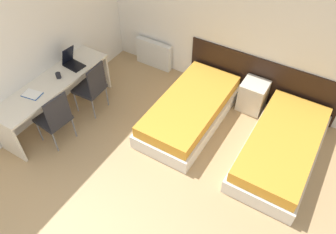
% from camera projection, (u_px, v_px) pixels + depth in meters
% --- Properties ---
extents(wall_back, '(5.30, 0.05, 2.70)m').
position_uv_depth(wall_back, '(223.00, 18.00, 5.28)').
color(wall_back, white).
rests_on(wall_back, ground_plane).
extents(wall_left, '(0.05, 4.73, 2.70)m').
position_uv_depth(wall_left, '(39.00, 34.00, 4.94)').
color(wall_left, white).
rests_on(wall_left, ground_plane).
extents(headboard_panel, '(2.63, 0.03, 0.87)m').
position_uv_depth(headboard_panel, '(260.00, 81.00, 5.60)').
color(headboard_panel, black).
rests_on(headboard_panel, ground_plane).
extents(bed_near_window, '(0.99, 2.04, 0.44)m').
position_uv_depth(bed_near_window, '(190.00, 110.00, 5.41)').
color(bed_near_window, silver).
rests_on(bed_near_window, ground_plane).
extents(bed_near_door, '(0.99, 2.04, 0.44)m').
position_uv_depth(bed_near_door, '(281.00, 148.00, 4.84)').
color(bed_near_door, silver).
rests_on(bed_near_door, ground_plane).
extents(nightstand, '(0.42, 0.41, 0.54)m').
position_uv_depth(nightstand, '(253.00, 96.00, 5.57)').
color(nightstand, beige).
rests_on(nightstand, ground_plane).
extents(radiator, '(0.75, 0.12, 0.55)m').
position_uv_depth(radiator, '(154.00, 54.00, 6.44)').
color(radiator, silver).
rests_on(radiator, ground_plane).
extents(desk, '(0.57, 2.05, 0.73)m').
position_uv_depth(desk, '(54.00, 89.00, 5.22)').
color(desk, beige).
rests_on(desk, ground_plane).
extents(chair_near_laptop, '(0.45, 0.45, 0.96)m').
position_uv_depth(chair_near_laptop, '(92.00, 86.00, 5.36)').
color(chair_near_laptop, '#232328').
rests_on(chair_near_laptop, ground_plane).
extents(chair_near_notebook, '(0.47, 0.47, 0.96)m').
position_uv_depth(chair_near_notebook, '(55.00, 117.00, 4.86)').
color(chair_near_notebook, '#232328').
rests_on(chair_near_notebook, ground_plane).
extents(laptop, '(0.35, 0.26, 0.33)m').
position_uv_depth(laptop, '(72.00, 62.00, 5.36)').
color(laptop, black).
rests_on(laptop, desk).
extents(open_notebook, '(0.31, 0.23, 0.02)m').
position_uv_depth(open_notebook, '(32.00, 94.00, 4.89)').
color(open_notebook, '#1E4793').
rests_on(open_notebook, desk).
extents(mug, '(0.08, 0.08, 0.09)m').
position_uv_depth(mug, '(58.00, 75.00, 5.15)').
color(mug, black).
rests_on(mug, desk).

